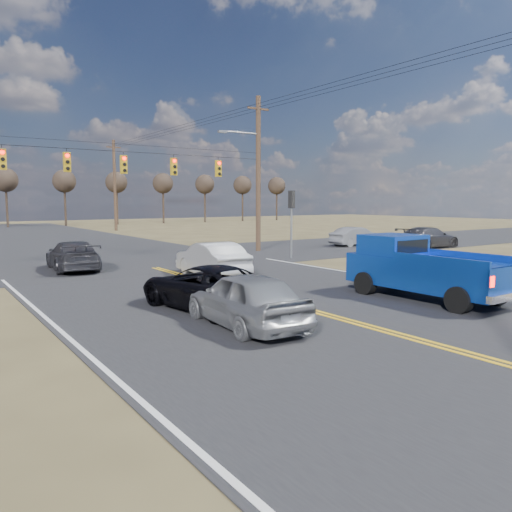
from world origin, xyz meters
TOP-DOWN VIEW (x-y plane):
  - ground at (0.00, 0.00)m, footprint 160.00×160.00m
  - road_main at (0.00, 10.00)m, footprint 14.00×120.00m
  - road_cross at (0.00, 18.00)m, footprint 120.00×12.00m
  - signal_gantry at (0.50, 17.79)m, footprint 19.60×4.83m
  - utility_poles at (0.00, 17.00)m, footprint 19.60×58.32m
  - treeline at (0.00, 26.96)m, footprint 87.00×117.80m
  - pickup_truck at (4.35, 1.57)m, footprint 2.29×5.66m
  - silver_suv at (-2.63, 1.83)m, footprint 2.02×4.49m
  - black_suv at (-2.39, 4.32)m, footprint 2.97×5.23m
  - white_car_queue at (0.97, 10.00)m, footprint 1.97×4.75m
  - dgrey_car_queue at (-3.53, 15.50)m, footprint 2.43×5.05m
  - cross_car_east_near at (17.25, 17.17)m, footprint 1.48×4.23m
  - cross_car_east_far at (20.10, 13.00)m, footprint 2.19×5.20m

SIDE VIEW (x-z plane):
  - ground at x=0.00m, z-range 0.00..0.00m
  - road_main at x=0.00m, z-range -0.01..0.01m
  - road_cross at x=0.00m, z-range -0.01..0.01m
  - black_suv at x=-2.39m, z-range 0.00..1.38m
  - cross_car_east_near at x=17.25m, z-range 0.00..1.39m
  - dgrey_car_queue at x=-3.53m, z-range 0.00..1.42m
  - silver_suv at x=-2.63m, z-range 0.00..1.50m
  - cross_car_east_far at x=20.10m, z-range 0.00..1.50m
  - white_car_queue at x=0.97m, z-range 0.00..1.53m
  - pickup_truck at x=4.35m, z-range -0.03..2.09m
  - signal_gantry at x=0.50m, z-range 0.06..10.06m
  - utility_poles at x=0.00m, z-range 0.23..10.23m
  - treeline at x=0.00m, z-range 2.00..9.40m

